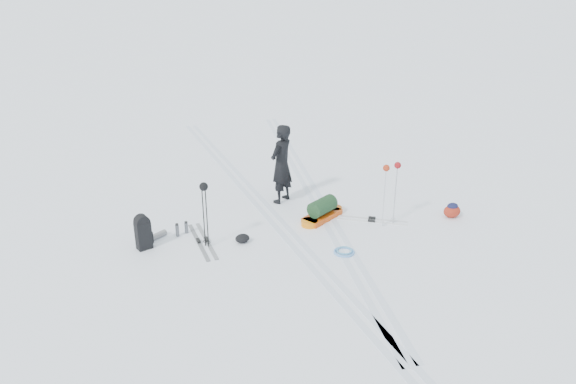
# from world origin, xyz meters

# --- Properties ---
(ground) EXTENTS (200.00, 200.00, 0.00)m
(ground) POSITION_xyz_m (0.00, 0.00, 0.00)
(ground) COLOR white
(ground) RESTS_ON ground
(snow_hill_backdrop) EXTENTS (359.50, 192.00, 162.45)m
(snow_hill_backdrop) POSITION_xyz_m (62.69, 84.02, -69.02)
(snow_hill_backdrop) COLOR white
(snow_hill_backdrop) RESTS_ON ground
(ski_tracks) EXTENTS (3.38, 17.97, 0.01)m
(ski_tracks) POSITION_xyz_m (0.61, 0.88, 0.00)
(ski_tracks) COLOR silver
(ski_tracks) RESTS_ON ground
(skier) EXTENTS (0.87, 0.82, 1.99)m
(skier) POSITION_xyz_m (0.44, 1.59, 1.00)
(skier) COLOR black
(skier) RESTS_ON ground
(pulk_sled) EXTENTS (1.35, 1.02, 0.51)m
(pulk_sled) POSITION_xyz_m (1.03, 0.31, 0.20)
(pulk_sled) COLOR #BE400B
(pulk_sled) RESTS_ON ground
(expedition_rucksack) EXTENTS (0.71, 0.71, 0.78)m
(expedition_rucksack) POSITION_xyz_m (-3.03, 0.21, 0.36)
(expedition_rucksack) COLOR black
(expedition_rucksack) RESTS_ON ground
(ski_poles_black) EXTENTS (0.18, 0.18, 1.47)m
(ski_poles_black) POSITION_xyz_m (-1.79, -0.17, 1.20)
(ski_poles_black) COLOR black
(ski_poles_black) RESTS_ON ground
(ski_poles_silver) EXTENTS (0.47, 0.23, 1.50)m
(ski_poles_silver) POSITION_xyz_m (2.35, -0.45, 1.26)
(ski_poles_silver) COLOR silver
(ski_poles_silver) RESTS_ON ground
(touring_skis_grey) EXTENTS (0.35, 1.79, 0.07)m
(touring_skis_grey) POSITION_xyz_m (-1.85, 0.07, 0.01)
(touring_skis_grey) COLOR #9B9FA3
(touring_skis_grey) RESTS_ON ground
(touring_skis_white) EXTENTS (1.54, 1.06, 0.06)m
(touring_skis_white) POSITION_xyz_m (2.09, -0.16, 0.01)
(touring_skis_white) COLOR silver
(touring_skis_white) RESTS_ON ground
(rope_coil) EXTENTS (0.51, 0.51, 0.05)m
(rope_coil) POSITION_xyz_m (0.87, -1.34, 0.03)
(rope_coil) COLOR #5A95DB
(rope_coil) RESTS_ON ground
(small_daypack) EXTENTS (0.52, 0.49, 0.36)m
(small_daypack) POSITION_xyz_m (3.97, -0.58, 0.17)
(small_daypack) COLOR maroon
(small_daypack) RESTS_ON ground
(thermos_pair) EXTENTS (0.31, 0.19, 0.30)m
(thermos_pair) POSITION_xyz_m (-2.22, 0.55, 0.14)
(thermos_pair) COLOR #53555B
(thermos_pair) RESTS_ON ground
(stuff_sack) EXTENTS (0.35, 0.29, 0.20)m
(stuff_sack) POSITION_xyz_m (-1.04, -0.24, 0.10)
(stuff_sack) COLOR black
(stuff_sack) RESTS_ON ground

